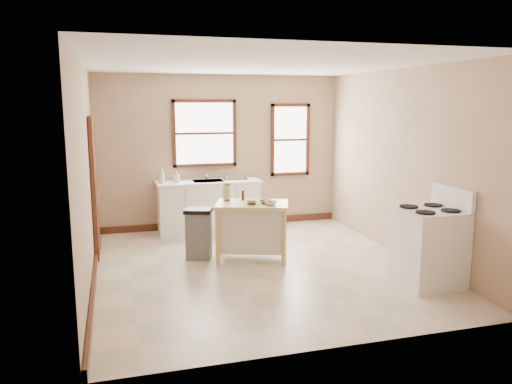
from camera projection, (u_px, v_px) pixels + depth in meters
floor at (258, 266)px, 7.09m from camera, size 5.00×5.00×0.00m
ceiling at (259, 64)px, 6.60m from camera, size 5.00×5.00×0.00m
wall_back at (221, 152)px, 9.21m from camera, size 4.50×0.04×2.80m
wall_left at (86, 175)px, 6.24m from camera, size 0.04×5.00×2.80m
wall_right at (403, 163)px, 7.45m from camera, size 0.04×5.00×2.80m
window_main at (205, 133)px, 9.05m from camera, size 1.17×0.06×1.22m
window_side at (290, 140)px, 9.52m from camera, size 0.77×0.06×1.37m
door_left at (94, 186)px, 7.54m from camera, size 0.06×0.90×2.10m
baseboard_back at (222, 223)px, 9.42m from camera, size 4.50×0.04×0.12m
baseboard_left at (95, 277)px, 6.48m from camera, size 0.04×5.00×0.12m
sink_counter at (209, 206)px, 9.01m from camera, size 1.86×0.62×0.92m
faucet at (206, 173)px, 9.08m from camera, size 0.03×0.03×0.22m
soap_bottle_a at (162, 176)px, 8.63m from camera, size 0.12×0.12×0.26m
soap_bottle_b at (177, 177)px, 8.71m from camera, size 0.11×0.11×0.19m
dish_rack at (235, 177)px, 9.03m from camera, size 0.43×0.35×0.10m
kitchen_island at (252, 231)px, 7.35m from camera, size 1.20×0.97×0.85m
knife_block at (227, 194)px, 7.47m from camera, size 0.13×0.13×0.20m
pepper_grinder at (243, 195)px, 7.47m from camera, size 0.06×0.06×0.15m
bowl_a at (252, 203)px, 7.17m from camera, size 0.21×0.21×0.04m
bowl_b at (265, 202)px, 7.25m from camera, size 0.21×0.21×0.04m
bowl_c at (271, 203)px, 7.13m from camera, size 0.23×0.23×0.06m
trash_bin at (199, 234)px, 7.40m from camera, size 0.48×0.44×0.76m
gas_stove at (428, 236)px, 6.32m from camera, size 0.78×0.79×1.24m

